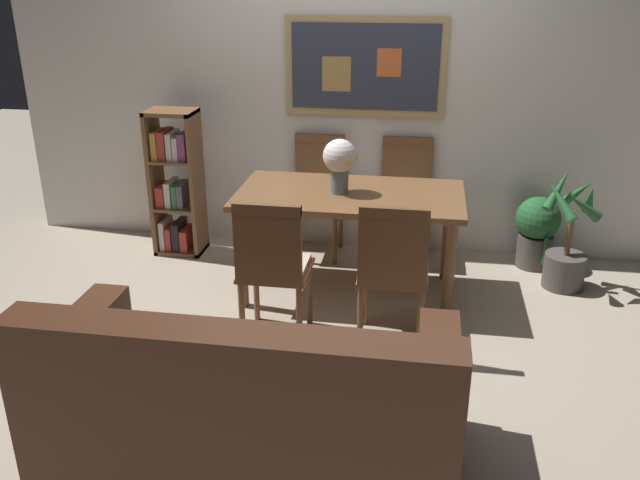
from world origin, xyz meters
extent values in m
plane|color=tan|center=(0.00, 0.00, 0.00)|extent=(12.00, 12.00, 0.00)
cube|color=silver|center=(0.00, 1.45, 1.30)|extent=(5.20, 0.10, 2.60)
cube|color=tan|center=(0.13, 1.39, 1.41)|extent=(1.17, 0.02, 0.71)
cube|color=#33384C|center=(0.13, 1.37, 1.41)|extent=(1.07, 0.01, 0.61)
cube|color=tan|center=(-0.07, 1.37, 1.36)|extent=(0.21, 0.00, 0.25)
cube|color=#D86633|center=(0.31, 1.37, 1.45)|extent=(0.18, 0.00, 0.20)
cube|color=brown|center=(0.14, 0.56, 0.70)|extent=(1.48, 0.80, 0.04)
cylinder|color=brown|center=(-0.52, 0.24, 0.34)|extent=(0.07, 0.07, 0.68)
cylinder|color=brown|center=(0.80, 0.24, 0.34)|extent=(0.07, 0.07, 0.68)
cylinder|color=brown|center=(-0.52, 0.88, 0.34)|extent=(0.07, 0.07, 0.68)
cylinder|color=brown|center=(0.80, 0.88, 0.34)|extent=(0.07, 0.07, 0.68)
cube|color=brown|center=(0.48, 1.18, 0.44)|extent=(0.40, 0.40, 0.03)
cube|color=#C6B299|center=(0.48, 1.18, 0.47)|extent=(0.36, 0.36, 0.03)
cylinder|color=brown|center=(0.65, 1.35, 0.21)|extent=(0.04, 0.04, 0.42)
cylinder|color=brown|center=(0.31, 1.35, 0.21)|extent=(0.04, 0.04, 0.42)
cylinder|color=brown|center=(0.65, 1.01, 0.21)|extent=(0.04, 0.04, 0.42)
cylinder|color=brown|center=(0.31, 1.01, 0.21)|extent=(0.04, 0.04, 0.42)
cube|color=brown|center=(0.48, 1.36, 0.68)|extent=(0.38, 0.04, 0.46)
cube|color=brown|center=(0.48, 1.36, 0.88)|extent=(0.38, 0.05, 0.06)
cube|color=brown|center=(-0.22, -0.10, 0.44)|extent=(0.40, 0.40, 0.03)
cube|color=#C6B299|center=(-0.22, -0.10, 0.47)|extent=(0.36, 0.36, 0.03)
cylinder|color=brown|center=(-0.39, -0.27, 0.21)|extent=(0.04, 0.04, 0.42)
cylinder|color=brown|center=(-0.05, -0.27, 0.21)|extent=(0.04, 0.04, 0.42)
cylinder|color=brown|center=(-0.39, 0.07, 0.21)|extent=(0.04, 0.04, 0.42)
cylinder|color=brown|center=(-0.05, 0.07, 0.21)|extent=(0.04, 0.04, 0.42)
cube|color=brown|center=(-0.22, -0.28, 0.68)|extent=(0.38, 0.04, 0.46)
cube|color=brown|center=(-0.22, -0.28, 0.88)|extent=(0.38, 0.05, 0.06)
cube|color=brown|center=(0.46, -0.05, 0.44)|extent=(0.40, 0.40, 0.03)
cube|color=#C6B299|center=(0.46, -0.05, 0.47)|extent=(0.36, 0.36, 0.03)
cylinder|color=brown|center=(0.29, -0.22, 0.21)|extent=(0.04, 0.04, 0.42)
cylinder|color=brown|center=(0.63, -0.22, 0.21)|extent=(0.04, 0.04, 0.42)
cylinder|color=brown|center=(0.29, 0.12, 0.21)|extent=(0.04, 0.04, 0.42)
cylinder|color=brown|center=(0.63, 0.12, 0.21)|extent=(0.04, 0.04, 0.42)
cube|color=brown|center=(0.46, -0.23, 0.68)|extent=(0.38, 0.04, 0.46)
cube|color=brown|center=(0.46, -0.23, 0.88)|extent=(0.38, 0.05, 0.06)
cube|color=brown|center=(-0.19, 1.16, 0.44)|extent=(0.40, 0.40, 0.03)
cube|color=#C6B299|center=(-0.19, 1.16, 0.47)|extent=(0.36, 0.36, 0.03)
cylinder|color=brown|center=(-0.02, 1.33, 0.21)|extent=(0.04, 0.04, 0.42)
cylinder|color=brown|center=(-0.36, 1.33, 0.21)|extent=(0.04, 0.04, 0.42)
cylinder|color=brown|center=(-0.02, 0.99, 0.21)|extent=(0.04, 0.04, 0.42)
cylinder|color=brown|center=(-0.36, 0.99, 0.21)|extent=(0.04, 0.04, 0.42)
cube|color=brown|center=(-0.19, 1.34, 0.68)|extent=(0.38, 0.04, 0.46)
cube|color=brown|center=(-0.19, 1.34, 0.88)|extent=(0.38, 0.05, 0.06)
cube|color=#472819|center=(-0.09, -1.18, 0.20)|extent=(1.80, 0.84, 0.40)
cube|color=#472819|center=(-0.09, -1.50, 0.62)|extent=(1.80, 0.20, 0.44)
cube|color=#472819|center=(-0.90, -1.18, 0.51)|extent=(0.18, 0.80, 0.22)
cube|color=#472819|center=(0.72, -1.18, 0.51)|extent=(0.18, 0.80, 0.22)
cube|color=#334C72|center=(-0.54, -1.36, 0.56)|extent=(0.32, 0.16, 0.33)
cube|color=#334C72|center=(-0.09, -1.36, 0.56)|extent=(0.32, 0.16, 0.33)
cube|color=brown|center=(-1.42, 1.06, 0.56)|extent=(0.03, 0.28, 1.12)
cube|color=brown|center=(-1.09, 1.06, 0.56)|extent=(0.03, 0.28, 1.12)
cube|color=brown|center=(-1.25, 1.06, 0.01)|extent=(0.36, 0.28, 0.03)
cube|color=brown|center=(-1.25, 1.06, 1.10)|extent=(0.36, 0.28, 0.03)
cube|color=brown|center=(-1.25, 1.06, 0.37)|extent=(0.30, 0.28, 0.02)
cube|color=brown|center=(-1.25, 1.06, 0.74)|extent=(0.30, 0.28, 0.02)
cube|color=beige|center=(-1.37, 1.06, 0.14)|extent=(0.04, 0.22, 0.23)
cube|color=#B2332D|center=(-1.32, 1.06, 0.12)|extent=(0.04, 0.22, 0.18)
cube|color=black|center=(-1.26, 1.06, 0.14)|extent=(0.06, 0.22, 0.22)
cube|color=#B2332D|center=(-1.20, 1.06, 0.11)|extent=(0.06, 0.22, 0.17)
cube|color=#B2332D|center=(-1.36, 1.06, 0.46)|extent=(0.06, 0.22, 0.16)
cube|color=beige|center=(-1.30, 1.06, 0.48)|extent=(0.05, 0.22, 0.20)
cube|color=#337247|center=(-1.24, 1.06, 0.47)|extent=(0.04, 0.22, 0.18)
cube|color=#595960|center=(-1.20, 1.06, 0.47)|extent=(0.04, 0.22, 0.18)
cube|color=gold|center=(-1.37, 1.06, 0.86)|extent=(0.05, 0.22, 0.21)
cube|color=#B2332D|center=(-1.31, 1.06, 0.86)|extent=(0.06, 0.22, 0.21)
cube|color=beige|center=(-1.25, 1.06, 0.86)|extent=(0.04, 0.22, 0.20)
cube|color=beige|center=(-1.20, 1.06, 0.84)|extent=(0.04, 0.22, 0.18)
cube|color=#7F3F72|center=(-1.15, 1.06, 0.86)|extent=(0.05, 0.22, 0.21)
cylinder|color=#4C4742|center=(1.45, 1.20, 0.12)|extent=(0.26, 0.26, 0.25)
cylinder|color=#332319|center=(1.45, 1.20, 0.24)|extent=(0.23, 0.23, 0.02)
sphere|color=#235B2D|center=(1.45, 1.20, 0.38)|extent=(0.33, 0.33, 0.33)
cylinder|color=#235B2D|center=(1.51, 1.06, 0.18)|extent=(0.03, 0.03, 0.21)
cylinder|color=#235B2D|center=(1.58, 1.29, 0.15)|extent=(0.03, 0.03, 0.27)
cylinder|color=#4C4742|center=(1.61, 0.87, 0.12)|extent=(0.28, 0.28, 0.24)
cylinder|color=#332319|center=(1.61, 0.87, 0.23)|extent=(0.25, 0.25, 0.02)
cylinder|color=brown|center=(1.61, 0.87, 0.40)|extent=(0.04, 0.04, 0.32)
cone|color=#235B2D|center=(1.70, 0.86, 0.66)|extent=(0.10, 0.23, 0.24)
cone|color=#235B2D|center=(1.65, 0.98, 0.66)|extent=(0.26, 0.15, 0.25)
cone|color=#235B2D|center=(1.52, 0.95, 0.69)|extent=(0.24, 0.26, 0.30)
cone|color=#235B2D|center=(1.50, 0.78, 0.67)|extent=(0.25, 0.28, 0.27)
cone|color=#235B2D|center=(1.64, 0.74, 0.64)|extent=(0.27, 0.14, 0.22)
cylinder|color=slate|center=(0.07, 0.55, 0.81)|extent=(0.12, 0.12, 0.17)
sphere|color=silver|center=(0.07, 0.55, 0.97)|extent=(0.22, 0.22, 0.22)
sphere|color=#D86633|center=(0.02, 0.62, 0.99)|extent=(0.05, 0.05, 0.05)
sphere|color=#EACC4C|center=(0.11, 0.47, 0.96)|extent=(0.06, 0.06, 0.06)
sphere|color=#EACC4C|center=(0.15, 0.57, 0.96)|extent=(0.07, 0.07, 0.07)
camera|label=1|loc=(0.61, -3.59, 2.10)|focal=37.66mm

